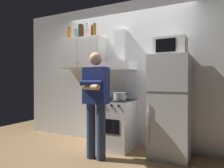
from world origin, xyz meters
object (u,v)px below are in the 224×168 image
object	(u,v)px
refrigerator	(170,106)
bottle_soda_red	(93,32)
range_hood	(119,59)
bottle_liquor_amber	(69,34)
upper_cabinet	(83,54)
bottle_olive_oil	(95,30)
bottle_rum_dark	(82,32)
bottle_vodka_clear	(87,31)
bottle_wine_green	(80,32)
bottle_canister_steel	(75,35)
microwave	(170,47)
person_standing	(96,101)
cooking_pot	(120,96)
stove_oven	(116,124)

from	to	relation	value
refrigerator	bottle_soda_red	bearing A→B (deg)	173.88
range_hood	bottle_liquor_amber	size ratio (longest dim) A/B	2.70
upper_cabinet	bottle_olive_oil	xyz separation A→B (m)	(0.29, -0.02, 0.43)
bottle_rum_dark	bottle_vodka_clear	bearing A→B (deg)	12.78
bottle_wine_green	bottle_olive_oil	bearing A→B (deg)	-8.87
range_hood	bottle_canister_steel	distance (m)	1.13
microwave	bottle_rum_dark	size ratio (longest dim) A/B	1.72
microwave	bottle_wine_green	world-z (taller)	bottle_wine_green
person_standing	bottle_olive_oil	xyz separation A→B (m)	(-0.46, 0.71, 1.28)
refrigerator	bottle_olive_oil	size ratio (longest dim) A/B	5.89
person_standing	bottle_soda_red	world-z (taller)	bottle_soda_red
bottle_soda_red	bottle_wine_green	xyz separation A→B (m)	(-0.30, -0.00, 0.03)
bottle_olive_oil	bottle_wine_green	bearing A→B (deg)	171.13
cooking_pot	bottle_canister_steel	bearing A→B (deg)	166.94
person_standing	bottle_wine_green	size ratio (longest dim) A/B	5.27
bottle_olive_oil	stove_oven	bearing A→B (deg)	-11.60
bottle_canister_steel	bottle_liquor_amber	bearing A→B (deg)	179.89
refrigerator	bottle_vodka_clear	size ratio (longest dim) A/B	5.65
cooking_pot	bottle_liquor_amber	distance (m)	1.80
range_hood	cooking_pot	xyz separation A→B (m)	(0.13, -0.25, -0.66)
bottle_olive_oil	microwave	bearing A→B (deg)	-3.33
bottle_liquor_amber	bottle_vodka_clear	xyz separation A→B (m)	(0.45, -0.02, 0.00)
range_hood	bottle_liquor_amber	world-z (taller)	bottle_liquor_amber
microwave	bottle_liquor_amber	bearing A→B (deg)	176.68
bottle_rum_dark	bottle_vodka_clear	xyz separation A→B (m)	(0.10, 0.02, 0.00)
bottle_canister_steel	microwave	bearing A→B (deg)	-3.59
stove_oven	bottle_soda_red	world-z (taller)	bottle_soda_red
bottle_rum_dark	microwave	bearing A→B (deg)	-2.53
bottle_rum_dark	bottle_soda_red	world-z (taller)	bottle_rum_dark
bottle_rum_dark	bottle_wine_green	xyz separation A→B (m)	(-0.10, 0.07, 0.02)
range_hood	bottle_soda_red	distance (m)	0.82
person_standing	bottle_liquor_amber	distance (m)	1.85
range_hood	bottle_wine_green	distance (m)	1.08
cooking_pot	bottle_liquor_amber	xyz separation A→B (m)	(-1.28, 0.26, 1.24)
bottle_soda_red	bottle_olive_oil	distance (m)	0.10
person_standing	cooking_pot	distance (m)	0.52
refrigerator	bottle_canister_steel	bearing A→B (deg)	175.87
upper_cabinet	person_standing	xyz separation A→B (m)	(0.75, -0.73, -0.85)
range_hood	bottle_vodka_clear	size ratio (longest dim) A/B	2.65
bottle_rum_dark	bottle_liquor_amber	size ratio (longest dim) A/B	1.00
bottle_liquor_amber	bottle_olive_oil	xyz separation A→B (m)	(0.64, -0.04, -0.00)
bottle_canister_steel	bottle_wine_green	bearing A→B (deg)	13.98
range_hood	bottle_olive_oil	xyz separation A→B (m)	(-0.51, -0.02, 0.58)
refrigerator	person_standing	bearing A→B (deg)	-148.77
range_hood	person_standing	distance (m)	1.01
stove_oven	refrigerator	bearing A→B (deg)	0.04
stove_oven	bottle_olive_oil	world-z (taller)	bottle_olive_oil
bottle_soda_red	bottle_liquor_amber	size ratio (longest dim) A/B	0.93
bottle_soda_red	upper_cabinet	bearing A→B (deg)	-169.14
bottle_rum_dark	bottle_olive_oil	bearing A→B (deg)	1.46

